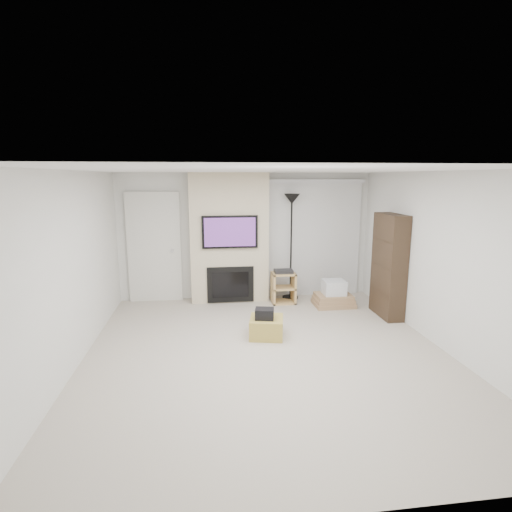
{
  "coord_description": "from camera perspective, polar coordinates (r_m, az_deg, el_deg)",
  "views": [
    {
      "loc": [
        -0.82,
        -5.12,
        2.42
      ],
      "look_at": [
        0.0,
        1.2,
        1.15
      ],
      "focal_mm": 28.0,
      "sensor_mm": 36.0,
      "label": 1
    }
  ],
  "objects": [
    {
      "name": "av_stand",
      "position": [
        7.78,
        3.93,
        -4.22
      ],
      "size": [
        0.45,
        0.38,
        0.66
      ],
      "color": "tan",
      "rests_on": "floor"
    },
    {
      "name": "black_bag",
      "position": [
        6.11,
        1.22,
        -8.25
      ],
      "size": [
        0.32,
        0.27,
        0.16
      ],
      "primitive_type": "cube",
      "rotation": [
        0.0,
        0.0,
        -0.2
      ],
      "color": "black",
      "rests_on": "ottoman"
    },
    {
      "name": "hvac_vent",
      "position": [
        6.05,
        4.35,
        11.97
      ],
      "size": [
        0.35,
        0.18,
        0.01
      ],
      "primitive_type": "cube",
      "color": "silver",
      "rests_on": "ceiling"
    },
    {
      "name": "floor_lamp",
      "position": [
        7.84,
        5.11,
        5.6
      ],
      "size": [
        0.31,
        0.31,
        2.1
      ],
      "color": "black",
      "rests_on": "floor"
    },
    {
      "name": "vertical_blinds",
      "position": [
        8.21,
        8.38,
        3.11
      ],
      "size": [
        1.98,
        0.1,
        2.37
      ],
      "color": "silver",
      "rests_on": "floor"
    },
    {
      "name": "box_stack",
      "position": [
        7.77,
        11.02,
        -5.63
      ],
      "size": [
        0.74,
        0.56,
        0.5
      ],
      "color": "tan",
      "rests_on": "floor"
    },
    {
      "name": "ceiling",
      "position": [
        5.19,
        1.75,
        12.15
      ],
      "size": [
        5.0,
        5.5,
        0.0
      ],
      "primitive_type": "cube",
      "color": "white",
      "rests_on": "wall_back"
    },
    {
      "name": "ottoman",
      "position": [
        6.22,
        1.51,
        -10.13
      ],
      "size": [
        0.59,
        0.59,
        0.3
      ],
      "primitive_type": "cube",
      "rotation": [
        0.0,
        0.0,
        -0.2
      ],
      "color": "#B19742",
      "rests_on": "floor"
    },
    {
      "name": "bookshelf",
      "position": [
        7.3,
        18.45,
        -1.34
      ],
      "size": [
        0.3,
        0.8,
        1.8
      ],
      "color": "black",
      "rests_on": "floor"
    },
    {
      "name": "wall_back",
      "position": [
        8.0,
        -1.43,
        2.85
      ],
      "size": [
        5.0,
        0.0,
        2.5
      ],
      "primitive_type": "cube",
      "rotation": [
        1.57,
        0.0,
        0.0
      ],
      "color": "silver",
      "rests_on": "ground"
    },
    {
      "name": "entry_door",
      "position": [
        8.01,
        -14.31,
        1.1
      ],
      "size": [
        1.02,
        0.11,
        2.14
      ],
      "color": "silver",
      "rests_on": "floor"
    },
    {
      "name": "wall_left",
      "position": [
        5.51,
        -24.95,
        -2.05
      ],
      "size": [
        0.0,
        5.5,
        2.5
      ],
      "primitive_type": "cube",
      "rotation": [
        1.57,
        0.0,
        1.57
      ],
      "color": "silver",
      "rests_on": "ground"
    },
    {
      "name": "floor",
      "position": [
        5.72,
        1.6,
        -13.75
      ],
      "size": [
        5.0,
        5.5,
        0.0
      ],
      "primitive_type": "cube",
      "color": "#BAAE9E",
      "rests_on": "ground"
    },
    {
      "name": "fireplace_wall",
      "position": [
        7.77,
        -3.84,
        2.47
      ],
      "size": [
        1.5,
        0.47,
        2.5
      ],
      "color": "beige",
      "rests_on": "floor"
    },
    {
      "name": "wall_right",
      "position": [
        6.22,
        25.08,
        -0.66
      ],
      "size": [
        0.0,
        5.5,
        2.5
      ],
      "primitive_type": "cube",
      "rotation": [
        1.57,
        0.0,
        1.57
      ],
      "color": "silver",
      "rests_on": "ground"
    },
    {
      "name": "wall_front",
      "position": [
        2.77,
        10.93,
        -13.92
      ],
      "size": [
        5.0,
        0.0,
        2.5
      ],
      "primitive_type": "cube",
      "rotation": [
        1.57,
        0.0,
        0.0
      ],
      "color": "silver",
      "rests_on": "ground"
    }
  ]
}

